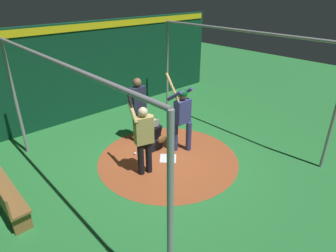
# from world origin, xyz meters

# --- Properties ---
(ground_plane) EXTENTS (27.13, 27.13, 0.00)m
(ground_plane) POSITION_xyz_m (0.00, 0.00, 0.00)
(ground_plane) COLOR #287A38
(dirt_circle) EXTENTS (3.62, 3.62, 0.01)m
(dirt_circle) POSITION_xyz_m (0.00, 0.00, 0.00)
(dirt_circle) COLOR #9E4C28
(dirt_circle) RESTS_ON ground
(home_plate) EXTENTS (0.59, 0.59, 0.01)m
(home_plate) POSITION_xyz_m (0.00, 0.00, 0.01)
(home_plate) COLOR white
(home_plate) RESTS_ON dirt_circle
(batter) EXTENTS (0.68, 0.49, 2.10)m
(batter) POSITION_xyz_m (-0.11, 0.59, 1.06)
(batter) COLOR navy
(batter) RESTS_ON ground
(catcher) EXTENTS (0.58, 0.40, 0.92)m
(catcher) POSITION_xyz_m (-0.66, 0.08, 0.36)
(catcher) COLOR black
(catcher) RESTS_ON ground
(umpire) EXTENTS (0.23, 0.49, 1.87)m
(umpire) POSITION_xyz_m (-1.30, 0.07, 1.06)
(umpire) COLOR #4C4C51
(umpire) RESTS_ON ground
(visitor) EXTENTS (0.63, 0.51, 2.06)m
(visitor) POSITION_xyz_m (0.07, -0.82, 0.98)
(visitor) COLOR black
(visitor) RESTS_ON ground
(back_wall) EXTENTS (0.22, 11.13, 3.07)m
(back_wall) POSITION_xyz_m (-4.00, 0.00, 1.55)
(back_wall) COLOR #0C3D26
(back_wall) RESTS_ON ground
(cage_frame) EXTENTS (5.75, 5.20, 3.02)m
(cage_frame) POSITION_xyz_m (0.00, 0.00, 2.12)
(cage_frame) COLOR gray
(cage_frame) RESTS_ON ground
(bench) EXTENTS (1.97, 0.36, 0.85)m
(bench) POSITION_xyz_m (-0.84, -3.67, 0.45)
(bench) COLOR olive
(bench) RESTS_ON ground
(baseball_0) EXTENTS (0.07, 0.07, 0.07)m
(baseball_0) POSITION_xyz_m (-0.74, -0.52, 0.04)
(baseball_0) COLOR white
(baseball_0) RESTS_ON dirt_circle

